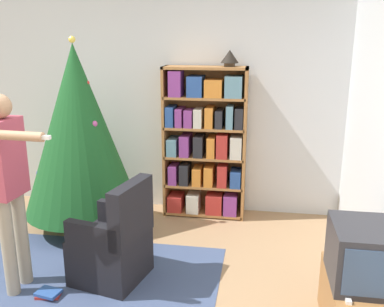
% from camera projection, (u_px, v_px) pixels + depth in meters
% --- Properties ---
extents(wall_back, '(8.00, 0.10, 2.60)m').
position_uv_depth(wall_back, '(165.00, 103.00, 5.16)').
color(wall_back, silver).
rests_on(wall_back, ground_plane).
extents(area_rug, '(2.64, 1.65, 0.01)m').
position_uv_depth(area_rug, '(67.00, 282.00, 3.75)').
color(area_rug, '#3D4C70').
rests_on(area_rug, ground_plane).
extents(bookshelf, '(0.95, 0.33, 1.76)m').
position_uv_depth(bookshelf, '(206.00, 144.00, 4.96)').
color(bookshelf, '#A8703D').
rests_on(bookshelf, ground_plane).
extents(television, '(0.42, 0.52, 0.41)m').
position_uv_depth(television, '(363.00, 254.00, 2.91)').
color(television, '#28282D').
rests_on(television, tv_stand).
extents(game_remote, '(0.04, 0.12, 0.02)m').
position_uv_depth(game_remote, '(347.00, 298.00, 2.76)').
color(game_remote, white).
rests_on(game_remote, tv_stand).
extents(christmas_tree, '(1.24, 1.24, 2.09)m').
position_uv_depth(christmas_tree, '(78.00, 130.00, 4.54)').
color(christmas_tree, '#4C3323').
rests_on(christmas_tree, ground_plane).
extents(armchair, '(0.68, 0.67, 0.92)m').
position_uv_depth(armchair, '(114.00, 246.00, 3.72)').
color(armchair, black).
rests_on(armchair, ground_plane).
extents(standing_person, '(0.62, 0.50, 1.66)m').
position_uv_depth(standing_person, '(8.00, 178.00, 3.41)').
color(standing_person, '#9E937F').
rests_on(standing_person, ground_plane).
extents(table_lamp, '(0.20, 0.20, 0.18)m').
position_uv_depth(table_lamp, '(230.00, 57.00, 4.67)').
color(table_lamp, '#473828').
rests_on(table_lamp, bookshelf).
extents(book_pile_near_tree, '(0.21, 0.16, 0.10)m').
position_uv_depth(book_pile_near_tree, '(110.00, 236.00, 4.49)').
color(book_pile_near_tree, '#2D7A42').
rests_on(book_pile_near_tree, ground_plane).
extents(book_pile_by_chair, '(0.21, 0.17, 0.05)m').
position_uv_depth(book_pile_by_chair, '(48.00, 294.00, 3.53)').
color(book_pile_by_chair, '#B22D28').
rests_on(book_pile_by_chair, ground_plane).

